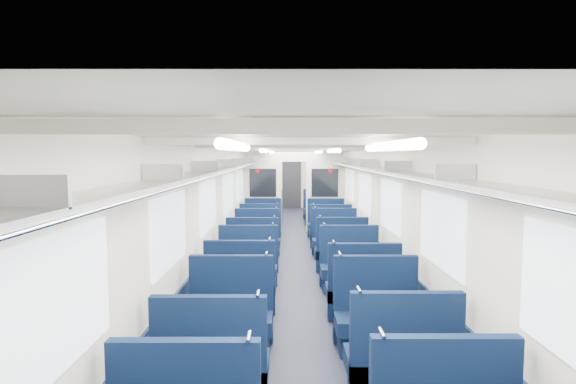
% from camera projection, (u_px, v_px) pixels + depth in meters
% --- Properties ---
extents(floor, '(2.80, 18.00, 0.01)m').
position_uv_depth(floor, '(296.00, 256.00, 9.97)').
color(floor, black).
rests_on(floor, ground).
extents(ceiling, '(2.80, 18.00, 0.01)m').
position_uv_depth(ceiling, '(296.00, 147.00, 9.78)').
color(ceiling, white).
rests_on(ceiling, wall_left).
extents(wall_left, '(0.02, 18.00, 2.35)m').
position_uv_depth(wall_left, '(231.00, 202.00, 9.87)').
color(wall_left, silver).
rests_on(wall_left, floor).
extents(dado_left, '(0.03, 17.90, 0.70)m').
position_uv_depth(dado_left, '(232.00, 240.00, 9.94)').
color(dado_left, '#101C35').
rests_on(dado_left, floor).
extents(wall_right, '(0.02, 18.00, 2.35)m').
position_uv_depth(wall_right, '(361.00, 202.00, 9.88)').
color(wall_right, silver).
rests_on(wall_right, floor).
extents(dado_right, '(0.03, 17.90, 0.70)m').
position_uv_depth(dado_right, '(360.00, 240.00, 9.94)').
color(dado_right, '#101C35').
rests_on(dado_right, floor).
extents(wall_far, '(2.80, 0.02, 2.35)m').
position_uv_depth(wall_far, '(292.00, 179.00, 18.84)').
color(wall_far, silver).
rests_on(wall_far, floor).
extents(luggage_rack_left, '(0.36, 17.40, 0.18)m').
position_uv_depth(luggage_rack_left, '(239.00, 165.00, 9.81)').
color(luggage_rack_left, '#B2B5BA').
rests_on(luggage_rack_left, wall_left).
extents(luggage_rack_right, '(0.36, 17.40, 0.18)m').
position_uv_depth(luggage_rack_right, '(352.00, 165.00, 9.81)').
color(luggage_rack_right, '#B2B5BA').
rests_on(luggage_rack_right, wall_right).
extents(windows, '(2.78, 15.60, 0.75)m').
position_uv_depth(windows, '(296.00, 193.00, 9.40)').
color(windows, white).
rests_on(windows, wall_left).
extents(ceiling_fittings, '(2.70, 16.06, 0.11)m').
position_uv_depth(ceiling_fittings, '(296.00, 150.00, 9.52)').
color(ceiling_fittings, silver).
rests_on(ceiling_fittings, ceiling).
extents(end_door, '(0.75, 0.06, 2.00)m').
position_uv_depth(end_door, '(292.00, 184.00, 18.80)').
color(end_door, black).
rests_on(end_door, floor).
extents(bulkhead, '(2.80, 0.10, 2.35)m').
position_uv_depth(bulkhead, '(294.00, 189.00, 13.00)').
color(bulkhead, silver).
rests_on(bulkhead, floor).
extents(seat_4, '(0.96, 0.53, 1.08)m').
position_uv_depth(seat_4, '(212.00, 372.00, 3.94)').
color(seat_4, '#0D1E40').
rests_on(seat_4, floor).
extents(seat_5, '(0.96, 0.53, 1.08)m').
position_uv_depth(seat_5, '(402.00, 367.00, 4.05)').
color(seat_5, '#0D1E40').
rests_on(seat_5, floor).
extents(seat_6, '(0.96, 0.53, 1.08)m').
position_uv_depth(seat_6, '(230.00, 320.00, 5.19)').
color(seat_6, '#0D1E40').
rests_on(seat_6, floor).
extents(seat_7, '(0.96, 0.53, 1.08)m').
position_uv_depth(seat_7, '(377.00, 320.00, 5.17)').
color(seat_7, '#0D1E40').
rests_on(seat_7, floor).
extents(seat_8, '(0.96, 0.53, 1.08)m').
position_uv_depth(seat_8, '(241.00, 289.00, 6.36)').
color(seat_8, '#0D1E40').
rests_on(seat_8, floor).
extents(seat_9, '(0.96, 0.53, 1.08)m').
position_uv_depth(seat_9, '(362.00, 294.00, 6.17)').
color(seat_9, '#0D1E40').
rests_on(seat_9, floor).
extents(seat_10, '(0.96, 0.53, 1.08)m').
position_uv_depth(seat_10, '(247.00, 270.00, 7.43)').
color(seat_10, '#0D1E40').
rests_on(seat_10, floor).
extents(seat_11, '(0.96, 0.53, 1.08)m').
position_uv_depth(seat_11, '(350.00, 270.00, 7.43)').
color(seat_11, '#0D1E40').
rests_on(seat_11, floor).
extents(seat_12, '(0.96, 0.53, 1.08)m').
position_uv_depth(seat_12, '(253.00, 254.00, 8.60)').
color(seat_12, '#0D1E40').
rests_on(seat_12, floor).
extents(seat_13, '(0.96, 0.53, 1.08)m').
position_uv_depth(seat_13, '(341.00, 254.00, 8.64)').
color(seat_13, '#0D1E40').
rests_on(seat_13, floor).
extents(seat_14, '(0.96, 0.53, 1.08)m').
position_uv_depth(seat_14, '(257.00, 243.00, 9.74)').
color(seat_14, '#0D1E40').
rests_on(seat_14, floor).
extents(seat_15, '(0.96, 0.53, 1.08)m').
position_uv_depth(seat_15, '(335.00, 242.00, 9.80)').
color(seat_15, '#0D1E40').
rests_on(seat_15, floor).
extents(seat_16, '(0.96, 0.53, 1.08)m').
position_uv_depth(seat_16, '(260.00, 233.00, 10.96)').
color(seat_16, '#0D1E40').
rests_on(seat_16, floor).
extents(seat_17, '(0.96, 0.53, 1.08)m').
position_uv_depth(seat_17, '(330.00, 234.00, 10.81)').
color(seat_17, '#0D1E40').
rests_on(seat_17, floor).
extents(seat_18, '(0.96, 0.53, 1.08)m').
position_uv_depth(seat_18, '(263.00, 226.00, 12.04)').
color(seat_18, '#0D1E40').
rests_on(seat_18, floor).
extents(seat_19, '(0.96, 0.53, 1.08)m').
position_uv_depth(seat_19, '(326.00, 226.00, 11.99)').
color(seat_19, '#0D1E40').
rests_on(seat_19, floor).
extents(seat_20, '(0.96, 0.53, 1.08)m').
position_uv_depth(seat_20, '(266.00, 216.00, 14.03)').
color(seat_20, '#0D1E40').
rests_on(seat_20, floor).
extents(seat_21, '(0.96, 0.53, 1.08)m').
position_uv_depth(seat_21, '(320.00, 215.00, 14.10)').
color(seat_21, '#0D1E40').
rests_on(seat_21, floor).
extents(seat_22, '(0.96, 0.53, 1.08)m').
position_uv_depth(seat_22, '(268.00, 211.00, 15.11)').
color(seat_22, '#0D1E40').
rests_on(seat_22, floor).
extents(seat_23, '(0.96, 0.53, 1.08)m').
position_uv_depth(seat_23, '(318.00, 211.00, 15.23)').
color(seat_23, '#0D1E40').
rests_on(seat_23, floor).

